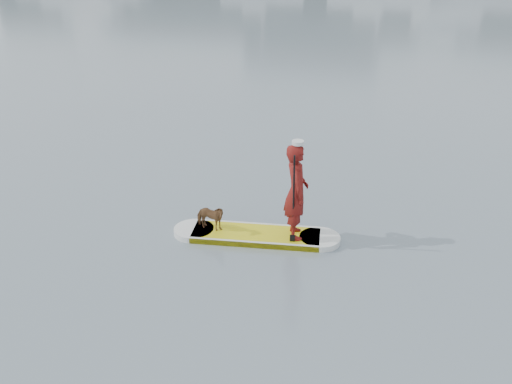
# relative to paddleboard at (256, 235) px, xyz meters

# --- Properties ---
(ground) EXTENTS (140.00, 140.00, 0.00)m
(ground) POSITION_rel_paddleboard_xyz_m (2.81, -2.13, -0.06)
(ground) COLOR slate
(ground) RESTS_ON ground
(paddleboard) EXTENTS (3.28, 1.09, 0.12)m
(paddleboard) POSITION_rel_paddleboard_xyz_m (0.00, 0.00, 0.00)
(paddleboard) COLOR yellow
(paddleboard) RESTS_ON ground
(paddler) EXTENTS (0.64, 0.79, 1.88)m
(paddler) POSITION_rel_paddleboard_xyz_m (0.76, 0.09, 1.00)
(paddler) COLOR maroon
(paddler) RESTS_ON paddleboard
(white_cap) EXTENTS (0.22, 0.22, 0.07)m
(white_cap) POSITION_rel_paddleboard_xyz_m (0.76, 0.09, 1.98)
(white_cap) COLOR silver
(white_cap) RESTS_ON paddler
(dog) EXTENTS (0.67, 0.38, 0.54)m
(dog) POSITION_rel_paddleboard_xyz_m (-0.90, -0.11, 0.33)
(dog) COLOR brown
(dog) RESTS_ON paddleboard
(paddle) EXTENTS (0.10, 0.30, 2.00)m
(paddle) POSITION_rel_paddleboard_xyz_m (0.76, -0.16, 0.74)
(paddle) COLOR black
(paddle) RESTS_ON ground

